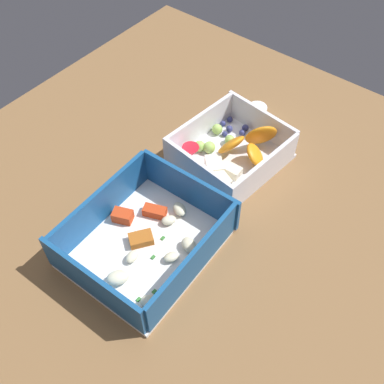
# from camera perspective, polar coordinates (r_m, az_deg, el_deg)

# --- Properties ---
(table_surface) EXTENTS (0.80, 0.80, 0.02)m
(table_surface) POSITION_cam_1_polar(r_m,az_deg,el_deg) (0.69, 0.65, -1.19)
(table_surface) COLOR brown
(table_surface) RESTS_ON ground
(pasta_container) EXTENTS (0.20, 0.17, 0.07)m
(pasta_container) POSITION_cam_1_polar(r_m,az_deg,el_deg) (0.62, -5.74, -5.97)
(pasta_container) COLOR white
(pasta_container) RESTS_ON table_surface
(fruit_bowl) EXTENTS (0.17, 0.16, 0.06)m
(fruit_bowl) POSITION_cam_1_polar(r_m,az_deg,el_deg) (0.72, 4.97, 5.16)
(fruit_bowl) COLOR white
(fruit_bowl) RESTS_ON table_surface
(paper_cup_liner) EXTENTS (0.03, 0.03, 0.02)m
(paper_cup_liner) POSITION_cam_1_polar(r_m,az_deg,el_deg) (0.82, 8.18, 10.03)
(paper_cup_liner) COLOR white
(paper_cup_liner) RESTS_ON table_surface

